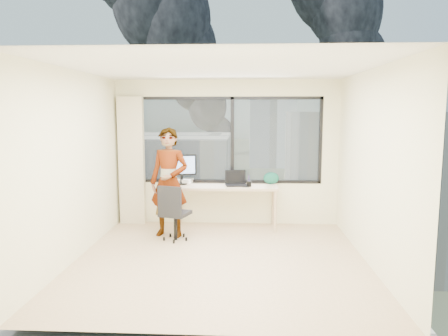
# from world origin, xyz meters

# --- Properties ---
(floor) EXTENTS (4.00, 4.00, 0.01)m
(floor) POSITION_xyz_m (0.00, 0.00, 0.00)
(floor) COLOR tan
(floor) RESTS_ON ground
(ceiling) EXTENTS (4.00, 4.00, 0.01)m
(ceiling) POSITION_xyz_m (0.00, 0.00, 2.60)
(ceiling) COLOR white
(ceiling) RESTS_ON ground
(wall_front) EXTENTS (4.00, 0.01, 2.60)m
(wall_front) POSITION_xyz_m (0.00, -2.00, 1.30)
(wall_front) COLOR beige
(wall_front) RESTS_ON ground
(wall_left) EXTENTS (0.01, 4.00, 2.60)m
(wall_left) POSITION_xyz_m (-2.00, 0.00, 1.30)
(wall_left) COLOR beige
(wall_left) RESTS_ON ground
(wall_right) EXTENTS (0.01, 4.00, 2.60)m
(wall_right) POSITION_xyz_m (2.00, 0.00, 1.30)
(wall_right) COLOR beige
(wall_right) RESTS_ON ground
(window_wall) EXTENTS (3.30, 0.16, 1.55)m
(window_wall) POSITION_xyz_m (0.05, 2.00, 1.52)
(window_wall) COLOR black
(window_wall) RESTS_ON ground
(curtain) EXTENTS (0.45, 0.14, 2.30)m
(curtain) POSITION_xyz_m (-1.72, 1.88, 1.15)
(curtain) COLOR beige
(curtain) RESTS_ON floor
(desk) EXTENTS (1.80, 0.60, 0.75)m
(desk) POSITION_xyz_m (0.00, 1.66, 0.38)
(desk) COLOR tan
(desk) RESTS_ON floor
(chair) EXTENTS (0.59, 0.59, 0.92)m
(chair) POSITION_xyz_m (-0.77, 0.89, 0.46)
(chair) COLOR black
(chair) RESTS_ON floor
(person) EXTENTS (0.74, 0.57, 1.78)m
(person) POSITION_xyz_m (-0.90, 1.11, 0.89)
(person) COLOR #2D2D33
(person) RESTS_ON floor
(monitor) EXTENTS (0.55, 0.24, 0.54)m
(monitor) POSITION_xyz_m (-0.80, 1.77, 1.02)
(monitor) COLOR black
(monitor) RESTS_ON desk
(game_console) EXTENTS (0.39, 0.35, 0.08)m
(game_console) POSITION_xyz_m (-0.80, 1.90, 0.79)
(game_console) COLOR white
(game_console) RESTS_ON desk
(laptop) EXTENTS (0.43, 0.44, 0.24)m
(laptop) POSITION_xyz_m (0.18, 1.67, 0.87)
(laptop) COLOR black
(laptop) RESTS_ON desk
(cellphone) EXTENTS (0.11, 0.06, 0.01)m
(cellphone) POSITION_xyz_m (0.34, 1.54, 0.76)
(cellphone) COLOR black
(cellphone) RESTS_ON desk
(pen_cup) EXTENTS (0.09, 0.09, 0.10)m
(pen_cup) POSITION_xyz_m (0.40, 1.59, 0.80)
(pen_cup) COLOR black
(pen_cup) RESTS_ON desk
(handbag) EXTENTS (0.28, 0.15, 0.21)m
(handbag) POSITION_xyz_m (0.80, 1.87, 0.86)
(handbag) COLOR #0C4B3C
(handbag) RESTS_ON desk
(exterior_ground) EXTENTS (400.00, 400.00, 0.04)m
(exterior_ground) POSITION_xyz_m (0.00, 120.00, -14.00)
(exterior_ground) COLOR #515B3D
(exterior_ground) RESTS_ON ground
(near_bldg_a) EXTENTS (16.00, 12.00, 14.00)m
(near_bldg_a) POSITION_xyz_m (-9.00, 30.00, -7.00)
(near_bldg_a) COLOR beige
(near_bldg_a) RESTS_ON exterior_ground
(near_bldg_b) EXTENTS (14.00, 13.00, 16.00)m
(near_bldg_b) POSITION_xyz_m (12.00, 38.00, -6.00)
(near_bldg_b) COLOR beige
(near_bldg_b) RESTS_ON exterior_ground
(far_tower_a) EXTENTS (14.00, 14.00, 28.00)m
(far_tower_a) POSITION_xyz_m (-35.00, 95.00, 0.00)
(far_tower_a) COLOR silver
(far_tower_a) RESTS_ON exterior_ground
(far_tower_b) EXTENTS (13.00, 13.00, 30.00)m
(far_tower_b) POSITION_xyz_m (8.00, 120.00, 1.00)
(far_tower_b) COLOR silver
(far_tower_b) RESTS_ON exterior_ground
(far_tower_c) EXTENTS (15.00, 15.00, 26.00)m
(far_tower_c) POSITION_xyz_m (45.00, 140.00, -1.00)
(far_tower_c) COLOR silver
(far_tower_c) RESTS_ON exterior_ground
(far_tower_d) EXTENTS (16.00, 14.00, 22.00)m
(far_tower_d) POSITION_xyz_m (-60.00, 150.00, -3.00)
(far_tower_d) COLOR silver
(far_tower_d) RESTS_ON exterior_ground
(hill_a) EXTENTS (288.00, 216.00, 90.00)m
(hill_a) POSITION_xyz_m (-120.00, 320.00, -14.00)
(hill_a) COLOR slate
(hill_a) RESTS_ON exterior_ground
(hill_b) EXTENTS (300.00, 220.00, 96.00)m
(hill_b) POSITION_xyz_m (100.00, 320.00, -14.00)
(hill_b) COLOR slate
(hill_b) RESTS_ON exterior_ground
(tree_a) EXTENTS (7.00, 7.00, 8.00)m
(tree_a) POSITION_xyz_m (-16.00, 22.00, -10.00)
(tree_a) COLOR #254D19
(tree_a) RESTS_ON exterior_ground
(tree_b) EXTENTS (7.60, 7.60, 9.00)m
(tree_b) POSITION_xyz_m (4.00, 18.00, -9.50)
(tree_b) COLOR #254D19
(tree_b) RESTS_ON exterior_ground
(tree_c) EXTENTS (8.40, 8.40, 10.00)m
(tree_c) POSITION_xyz_m (22.00, 40.00, -9.00)
(tree_c) COLOR #254D19
(tree_c) RESTS_ON exterior_ground
(smoke_plume_a) EXTENTS (40.00, 24.00, 90.00)m
(smoke_plume_a) POSITION_xyz_m (-10.00, 150.00, 39.00)
(smoke_plume_a) COLOR black
(smoke_plume_a) RESTS_ON exterior_ground
(smoke_plume_b) EXTENTS (30.00, 18.00, 70.00)m
(smoke_plume_b) POSITION_xyz_m (55.00, 170.00, 27.00)
(smoke_plume_b) COLOR black
(smoke_plume_b) RESTS_ON exterior_ground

